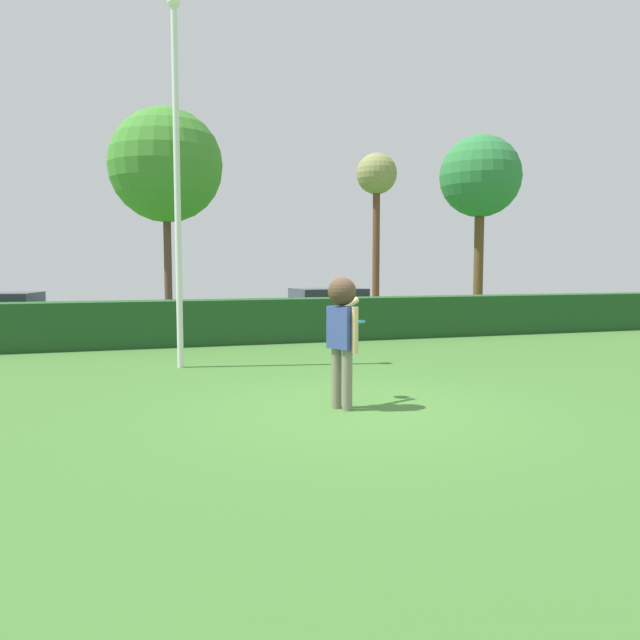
{
  "coord_description": "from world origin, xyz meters",
  "views": [
    {
      "loc": [
        -3.01,
        -7.87,
        1.96
      ],
      "look_at": [
        -0.19,
        1.13,
        1.15
      ],
      "focal_mm": 35.15,
      "sensor_mm": 36.0,
      "label": 1
    }
  ],
  "objects_px": {
    "parked_car_white": "(328,306)",
    "lamppost": "(177,169)",
    "frisbee": "(358,322)",
    "maple_tree": "(166,166)",
    "person": "(342,322)",
    "oak_tree": "(480,178)",
    "bare_elm_tree": "(377,181)"
  },
  "relations": [
    {
      "from": "lamppost",
      "to": "parked_car_white",
      "type": "distance_m",
      "value": 9.13
    },
    {
      "from": "frisbee",
      "to": "bare_elm_tree",
      "type": "bearing_deg",
      "value": 66.45
    },
    {
      "from": "parked_car_white",
      "to": "lamppost",
      "type": "bearing_deg",
      "value": -127.72
    },
    {
      "from": "bare_elm_tree",
      "to": "lamppost",
      "type": "bearing_deg",
      "value": -130.29
    },
    {
      "from": "person",
      "to": "frisbee",
      "type": "bearing_deg",
      "value": 52.85
    },
    {
      "from": "lamppost",
      "to": "parked_car_white",
      "type": "height_order",
      "value": "lamppost"
    },
    {
      "from": "person",
      "to": "maple_tree",
      "type": "distance_m",
      "value": 17.57
    },
    {
      "from": "person",
      "to": "oak_tree",
      "type": "xyz_separation_m",
      "value": [
        10.65,
        13.93,
        4.22
      ]
    },
    {
      "from": "lamppost",
      "to": "oak_tree",
      "type": "height_order",
      "value": "oak_tree"
    },
    {
      "from": "oak_tree",
      "to": "maple_tree",
      "type": "xyz_separation_m",
      "value": [
        -11.84,
        2.99,
        0.35
      ]
    },
    {
      "from": "maple_tree",
      "to": "parked_car_white",
      "type": "bearing_deg",
      "value": -51.65
    },
    {
      "from": "frisbee",
      "to": "maple_tree",
      "type": "relative_size",
      "value": 0.03
    },
    {
      "from": "person",
      "to": "bare_elm_tree",
      "type": "bearing_deg",
      "value": 65.79
    },
    {
      "from": "person",
      "to": "frisbee",
      "type": "xyz_separation_m",
      "value": [
        0.45,
        0.59,
        -0.06
      ]
    },
    {
      "from": "person",
      "to": "maple_tree",
      "type": "height_order",
      "value": "maple_tree"
    },
    {
      "from": "frisbee",
      "to": "maple_tree",
      "type": "distance_m",
      "value": 17.06
    },
    {
      "from": "bare_elm_tree",
      "to": "person",
      "type": "bearing_deg",
      "value": -114.21
    },
    {
      "from": "frisbee",
      "to": "maple_tree",
      "type": "bearing_deg",
      "value": 95.69
    },
    {
      "from": "frisbee",
      "to": "parked_car_white",
      "type": "bearing_deg",
      "value": 74.1
    },
    {
      "from": "frisbee",
      "to": "bare_elm_tree",
      "type": "xyz_separation_m",
      "value": [
        5.72,
        13.12,
        3.94
      ]
    },
    {
      "from": "frisbee",
      "to": "oak_tree",
      "type": "bearing_deg",
      "value": 52.58
    },
    {
      "from": "person",
      "to": "parked_car_white",
      "type": "height_order",
      "value": "person"
    },
    {
      "from": "maple_tree",
      "to": "person",
      "type": "bearing_deg",
      "value": -86.01
    },
    {
      "from": "lamppost",
      "to": "parked_car_white",
      "type": "bearing_deg",
      "value": 52.28
    },
    {
      "from": "parked_car_white",
      "to": "bare_elm_tree",
      "type": "bearing_deg",
      "value": 43.88
    },
    {
      "from": "frisbee",
      "to": "lamppost",
      "type": "distance_m",
      "value": 5.09
    },
    {
      "from": "person",
      "to": "bare_elm_tree",
      "type": "distance_m",
      "value": 15.53
    },
    {
      "from": "oak_tree",
      "to": "maple_tree",
      "type": "bearing_deg",
      "value": 165.81
    },
    {
      "from": "frisbee",
      "to": "lamppost",
      "type": "height_order",
      "value": "lamppost"
    },
    {
      "from": "lamppost",
      "to": "parked_car_white",
      "type": "relative_size",
      "value": 1.61
    },
    {
      "from": "maple_tree",
      "to": "oak_tree",
      "type": "bearing_deg",
      "value": -14.19
    },
    {
      "from": "bare_elm_tree",
      "to": "maple_tree",
      "type": "height_order",
      "value": "maple_tree"
    }
  ]
}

